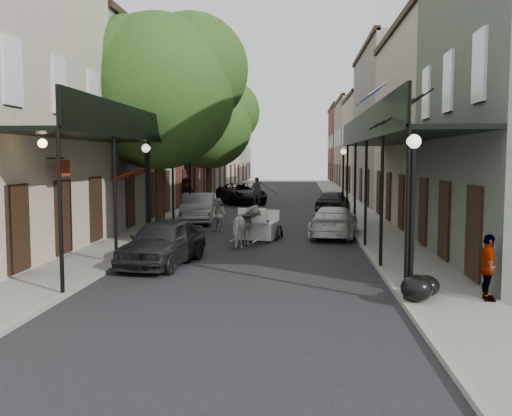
% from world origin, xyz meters
% --- Properties ---
extents(ground, '(140.00, 140.00, 0.00)m').
position_xyz_m(ground, '(0.00, 0.00, 0.00)').
color(ground, gray).
rests_on(ground, ground).
extents(road, '(8.00, 90.00, 0.01)m').
position_xyz_m(road, '(0.00, 20.00, 0.01)').
color(road, black).
rests_on(road, ground).
extents(sidewalk_left, '(2.20, 90.00, 0.12)m').
position_xyz_m(sidewalk_left, '(-5.00, 20.00, 0.06)').
color(sidewalk_left, gray).
rests_on(sidewalk_left, ground).
extents(sidewalk_right, '(2.20, 90.00, 0.12)m').
position_xyz_m(sidewalk_right, '(5.00, 20.00, 0.06)').
color(sidewalk_right, gray).
rests_on(sidewalk_right, ground).
extents(building_row_left, '(5.00, 80.00, 10.50)m').
position_xyz_m(building_row_left, '(-8.60, 30.00, 5.25)').
color(building_row_left, '#B2AB8E').
rests_on(building_row_left, ground).
extents(building_row_right, '(5.00, 80.00, 10.50)m').
position_xyz_m(building_row_right, '(8.60, 30.00, 5.25)').
color(building_row_right, gray).
rests_on(building_row_right, ground).
extents(gallery_left, '(2.20, 18.05, 4.88)m').
position_xyz_m(gallery_left, '(-4.79, 6.98, 4.05)').
color(gallery_left, black).
rests_on(gallery_left, sidewalk_left).
extents(gallery_right, '(2.20, 18.05, 4.88)m').
position_xyz_m(gallery_right, '(4.79, 6.98, 4.05)').
color(gallery_right, black).
rests_on(gallery_right, sidewalk_right).
extents(tree_near, '(7.31, 6.80, 9.63)m').
position_xyz_m(tree_near, '(-4.20, 10.18, 6.49)').
color(tree_near, '#382619').
rests_on(tree_near, sidewalk_left).
extents(tree_far, '(6.45, 6.00, 8.61)m').
position_xyz_m(tree_far, '(-4.25, 24.18, 5.84)').
color(tree_far, '#382619').
rests_on(tree_far, sidewalk_left).
extents(lamppost_right_near, '(0.32, 0.32, 3.71)m').
position_xyz_m(lamppost_right_near, '(4.10, -2.00, 2.05)').
color(lamppost_right_near, black).
rests_on(lamppost_right_near, sidewalk_right).
extents(lamppost_left, '(0.32, 0.32, 3.71)m').
position_xyz_m(lamppost_left, '(-4.10, 6.00, 2.05)').
color(lamppost_left, black).
rests_on(lamppost_left, sidewalk_left).
extents(lamppost_right_far, '(0.32, 0.32, 3.71)m').
position_xyz_m(lamppost_right_far, '(4.10, 18.00, 2.05)').
color(lamppost_right_far, black).
rests_on(lamppost_right_far, sidewalk_right).
extents(horse, '(1.12, 1.94, 1.55)m').
position_xyz_m(horse, '(-0.34, 6.00, 0.77)').
color(horse, beige).
rests_on(horse, ground).
extents(carriage, '(1.80, 2.46, 2.59)m').
position_xyz_m(carriage, '(0.06, 8.38, 1.00)').
color(carriage, black).
rests_on(carriage, ground).
extents(pedestrian_walking, '(0.91, 0.82, 1.52)m').
position_xyz_m(pedestrian_walking, '(-2.00, 10.33, 0.76)').
color(pedestrian_walking, '#A1A198').
rests_on(pedestrian_walking, ground).
extents(pedestrian_sidewalk_left, '(1.41, 1.31, 1.91)m').
position_xyz_m(pedestrian_sidewalk_left, '(-5.80, 22.11, 1.08)').
color(pedestrian_sidewalk_left, gray).
rests_on(pedestrian_sidewalk_left, sidewalk_left).
extents(pedestrian_sidewalk_right, '(0.48, 0.92, 1.50)m').
position_xyz_m(pedestrian_sidewalk_right, '(5.80, -2.00, 0.87)').
color(pedestrian_sidewalk_right, gray).
rests_on(pedestrian_sidewalk_right, sidewalk_right).
extents(car_left_near, '(2.33, 4.46, 1.45)m').
position_xyz_m(car_left_near, '(-2.60, 2.26, 0.72)').
color(car_left_near, black).
rests_on(car_left_near, ground).
extents(car_left_mid, '(2.06, 4.67, 1.49)m').
position_xyz_m(car_left_mid, '(-3.60, 14.00, 0.75)').
color(car_left_mid, '#9E9EA3').
rests_on(car_left_mid, ground).
extents(car_left_far, '(4.54, 6.10, 1.54)m').
position_xyz_m(car_left_far, '(-2.60, 26.16, 0.77)').
color(car_left_far, black).
rests_on(car_left_far, ground).
extents(car_right_near, '(2.45, 4.68, 1.30)m').
position_xyz_m(car_right_near, '(3.05, 9.00, 0.65)').
color(car_right_near, silver).
rests_on(car_right_near, ground).
extents(car_right_far, '(2.51, 4.51, 1.45)m').
position_xyz_m(car_right_far, '(3.60, 19.00, 0.73)').
color(car_right_far, black).
rests_on(car_right_far, ground).
extents(trash_bags, '(0.97, 1.12, 0.60)m').
position_xyz_m(trash_bags, '(4.32, -2.03, 0.40)').
color(trash_bags, black).
rests_on(trash_bags, sidewalk_right).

